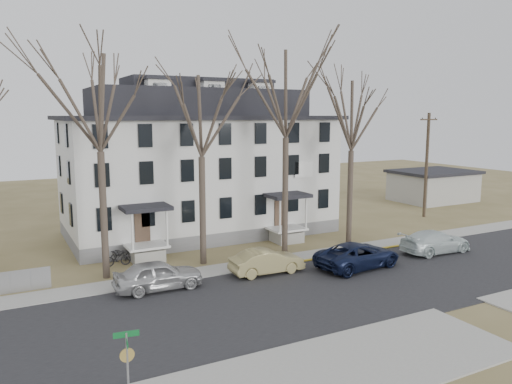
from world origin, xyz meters
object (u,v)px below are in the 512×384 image
car_silver (158,276)px  bicycle_left (121,254)px  tree_center (286,87)px  car_white (435,242)px  utility_pole_far (427,164)px  tree_mid_left (201,110)px  boarding_house (199,165)px  street_sign (127,360)px  tree_far_left (98,96)px  tree_mid_right (352,111)px  bicycle_right (117,259)px  car_navy (358,256)px  car_tan (267,262)px

car_silver → bicycle_left: bearing=6.0°
tree_center → car_white: (8.88, -5.07, -10.33)m
utility_pole_far → car_white: size_ratio=1.83×
tree_mid_left → tree_center: size_ratio=0.87×
boarding_house → car_white: boarding_house is taller
car_white → street_sign: bearing=112.8°
tree_far_left → bicycle_left: tree_far_left is taller
boarding_house → bicycle_left: bearing=-144.8°
boarding_house → tree_mid_right: size_ratio=1.63×
tree_mid_left → bicycle_right: tree_mid_left is taller
tree_mid_right → car_navy: size_ratio=2.28×
car_tan → bicycle_right: size_ratio=2.67×
boarding_house → tree_far_left: (-9.00, -8.15, 4.96)m
tree_center → car_tan: 11.54m
bicycle_left → bicycle_right: (-0.46, -1.03, 0.01)m
utility_pole_far → car_silver: (-27.44, -7.64, -4.10)m
street_sign → tree_mid_left: bearing=67.9°
bicycle_left → street_sign: 17.27m
car_navy → tree_mid_right: bearing=-38.8°
tree_center → bicycle_left: bearing=164.7°
bicycle_left → tree_mid_left: bearing=-89.6°
tree_mid_right → car_tan: tree_mid_right is taller
tree_mid_left → tree_center: (6.00, 0.00, 1.48)m
car_silver → bicycle_left: car_silver is taller
tree_center → car_silver: size_ratio=3.12×
bicycle_left → tree_mid_right: bearing=-67.2°
boarding_house → bicycle_right: boarding_house is taller
car_tan → bicycle_right: 9.34m
car_navy → street_sign: street_sign is taller
tree_mid_right → bicycle_left: (-16.00, 2.87, -9.12)m
tree_mid_right → street_sign: bearing=-144.4°
tree_center → tree_mid_left: bearing=180.0°
car_tan → car_white: (12.36, -1.34, 0.03)m
tree_mid_left → utility_pole_far: 24.33m
tree_far_left → bicycle_left: size_ratio=7.46×
utility_pole_far → street_sign: size_ratio=3.44×
tree_mid_right → utility_pole_far: size_ratio=1.34×
car_white → tree_mid_right: bearing=35.3°
tree_center → utility_pole_far: (17.50, 4.20, -6.18)m
car_tan → street_sign: street_sign is taller
tree_mid_right → bicycle_right: bearing=173.6°
tree_far_left → car_navy: 17.79m
bicycle_right → car_silver: bearing=-166.9°
car_tan → car_white: 12.43m
tree_far_left → car_tan: 13.38m
tree_mid_right → car_tan: bearing=-157.4°
street_sign → car_white: bearing=29.1°
tree_mid_right → car_navy: 10.87m
bicycle_right → utility_pole_far: bearing=-83.1°
tree_center → bicycle_left: tree_center is taller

